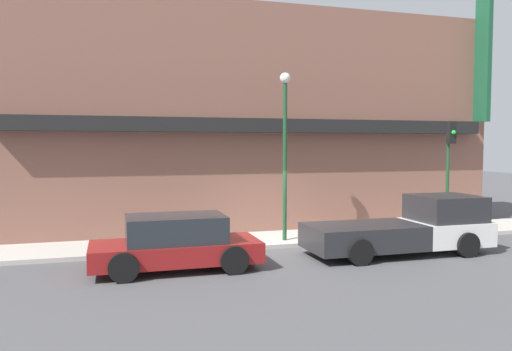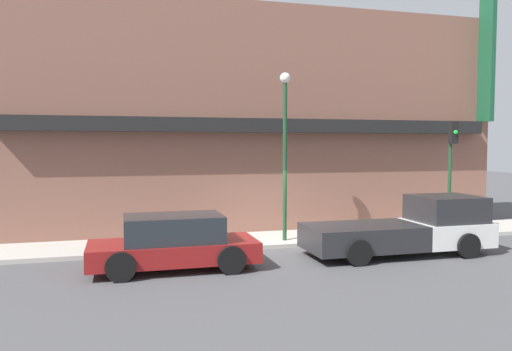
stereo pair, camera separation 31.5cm
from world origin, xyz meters
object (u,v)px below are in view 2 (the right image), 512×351
Objects in this scene: fire_hydrant at (179,236)px; traffic_light at (451,157)px; street_lamp at (285,136)px; pickup_truck at (409,229)px; parked_car at (174,243)px.

fire_hydrant is 10.14m from traffic_light.
street_lamp is 6.32m from traffic_light.
traffic_light is at bearing -3.17° from street_lamp.
pickup_truck is 4.27m from traffic_light.
pickup_truck is 1.02× the size of street_lamp.
pickup_truck is 8.49× the size of fire_hydrant.
traffic_light is at bearing 10.91° from parked_car.
parked_car is at bearing -148.57° from street_lamp.
street_lamp reaches higher than pickup_truck.
traffic_light is (3.04, 2.10, 2.14)m from pickup_truck.
parked_car is (-7.23, 0.00, -0.06)m from pickup_truck.
street_lamp reaches higher than parked_car.
traffic_light reaches higher than pickup_truck.
parked_car is 6.63× the size of fire_hydrant.
fire_hydrant is (0.44, 2.39, -0.25)m from parked_car.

